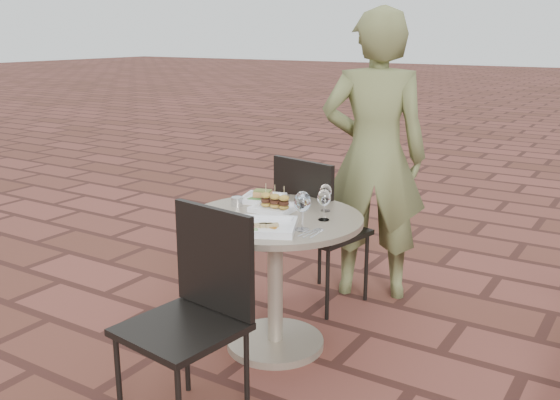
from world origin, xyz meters
The scene contains 13 objects.
ground centered at (0.00, 0.00, 0.00)m, with size 60.00×60.00×0.00m, color brown.
cafe_table centered at (0.05, 0.02, 0.48)m, with size 0.90×0.90×0.73m.
chair_far centered at (-0.03, 0.58, 0.55)m, with size 0.52×0.52×0.93m.
chair_near centered at (0.11, -0.68, 0.55)m, with size 0.49×0.49×0.93m.
diner centered at (0.18, 0.96, 0.89)m, with size 0.65×0.43×1.79m, color brown.
plate_salmon centered at (-0.17, 0.24, 0.75)m, with size 0.27×0.27×0.06m.
plate_sliders centered at (-0.01, 0.11, 0.76)m, with size 0.22×0.22×0.14m.
plate_tuna centered at (0.14, -0.20, 0.75)m, with size 0.37×0.37×0.03m.
wine_glass_right centered at (0.28, -0.11, 0.86)m, with size 0.08×0.08×0.19m.
wine_glass_mid centered at (0.22, 0.24, 0.83)m, with size 0.06×0.06×0.15m.
wine_glass_far centered at (0.29, 0.09, 0.84)m, with size 0.07×0.07×0.16m.
steel_ramekin centered at (-0.23, 0.08, 0.75)m, with size 0.06×0.06×0.05m, color silver.
cutlery_set centered at (0.35, -0.12, 0.73)m, with size 0.08×0.17×0.00m, color silver, non-canonical shape.
Camera 1 is at (1.70, -2.55, 1.64)m, focal length 40.00 mm.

